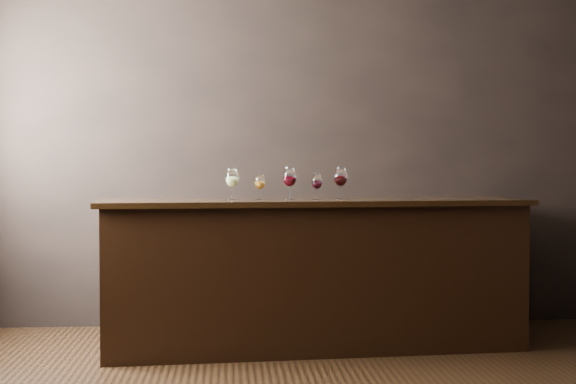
{
  "coord_description": "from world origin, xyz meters",
  "views": [
    {
      "loc": [
        -0.41,
        -4.03,
        1.26
      ],
      "look_at": [
        -0.02,
        1.38,
        1.07
      ],
      "focal_mm": 50.0,
      "sensor_mm": 36.0,
      "label": 1
    }
  ],
  "objects": [
    {
      "name": "glass_red_b",
      "position": [
        0.18,
        1.36,
        1.14
      ],
      "size": [
        0.07,
        0.07,
        0.17
      ],
      "color": "white",
      "rests_on": "bar_top"
    },
    {
      "name": "glass_amber",
      "position": [
        -0.21,
        1.37,
        1.14
      ],
      "size": [
        0.07,
        0.07,
        0.17
      ],
      "color": "white",
      "rests_on": "bar_top"
    },
    {
      "name": "glass_red_c",
      "position": [
        0.35,
        1.41,
        1.17
      ],
      "size": [
        0.09,
        0.09,
        0.22
      ],
      "color": "white",
      "rests_on": "bar_top"
    },
    {
      "name": "glass_red_a",
      "position": [
        -0.01,
        1.36,
        1.17
      ],
      "size": [
        0.09,
        0.09,
        0.22
      ],
      "color": "white",
      "rests_on": "bar_top"
    },
    {
      "name": "bar_top",
      "position": [
        0.17,
        1.38,
        1.01
      ],
      "size": [
        2.96,
        0.9,
        0.04
      ],
      "primitive_type": "cube",
      "rotation": [
        0.0,
        0.0,
        0.08
      ],
      "color": "black",
      "rests_on": "bar_counter"
    },
    {
      "name": "glass_white",
      "position": [
        -0.39,
        1.36,
        1.17
      ],
      "size": [
        0.09,
        0.09,
        0.21
      ],
      "color": "white",
      "rests_on": "bar_top"
    },
    {
      "name": "room_shell",
      "position": [
        -0.23,
        0.11,
        1.81
      ],
      "size": [
        5.02,
        4.52,
        2.81
      ],
      "color": "black",
      "rests_on": "ground"
    },
    {
      "name": "bar_counter",
      "position": [
        0.17,
        1.38,
        0.49
      ],
      "size": [
        2.86,
        0.83,
        0.99
      ],
      "primitive_type": "cube",
      "rotation": [
        0.0,
        0.0,
        0.08
      ],
      "color": "black",
      "rests_on": "ground"
    },
    {
      "name": "back_bar_shelf",
      "position": [
        0.29,
        2.03,
        0.49
      ],
      "size": [
        2.74,
        0.4,
        0.99
      ],
      "primitive_type": "cube",
      "color": "black",
      "rests_on": "ground"
    }
  ]
}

